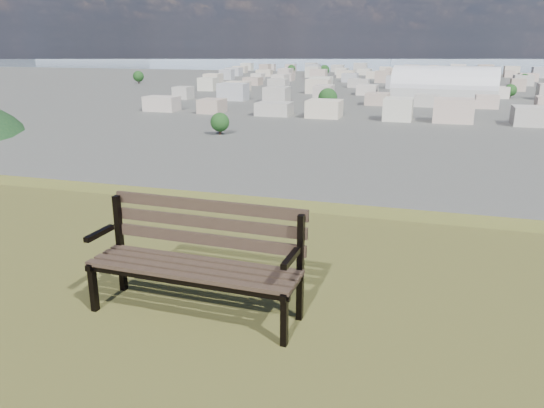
% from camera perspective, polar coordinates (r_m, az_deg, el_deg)
% --- Properties ---
extents(park_bench, '(1.61, 0.56, 0.83)m').
position_cam_1_polar(park_bench, '(4.00, -7.95, -5.25)').
color(park_bench, '#413225').
rests_on(park_bench, hilltop_mesa).
extents(arena, '(52.90, 25.78, 21.66)m').
position_cam_1_polar(arena, '(289.95, 18.03, 11.69)').
color(arena, beige).
rests_on(arena, ground).
extents(city_blocks, '(395.00, 361.00, 7.00)m').
position_cam_1_polar(city_blocks, '(397.15, 16.84, 12.73)').
color(city_blocks, beige).
rests_on(city_blocks, ground).
extents(city_trees, '(406.52, 387.20, 9.98)m').
position_cam_1_polar(city_trees, '(323.10, 11.91, 12.54)').
color(city_trees, '#38251C').
rests_on(city_trees, ground).
extents(bay_water, '(2400.00, 700.00, 0.12)m').
position_cam_1_polar(bay_water, '(902.41, 17.23, 14.38)').
color(bay_water, '#8096A3').
rests_on(bay_water, ground).
extents(far_hills, '(2050.00, 340.00, 60.00)m').
position_cam_1_polar(far_hills, '(1406.38, 14.87, 16.22)').
color(far_hills, '#92A1B6').
rests_on(far_hills, ground).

